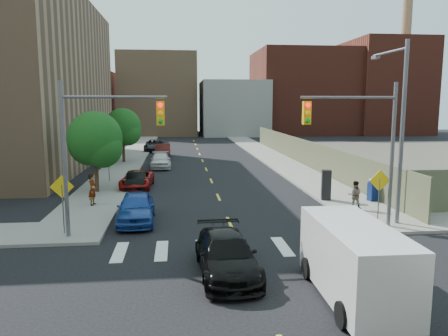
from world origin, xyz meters
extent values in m
plane|color=black|center=(0.00, 0.00, 0.00)|extent=(160.00, 160.00, 0.00)
cube|color=gray|center=(-7.75, 41.50, 0.07)|extent=(3.50, 73.00, 0.15)
cube|color=gray|center=(7.75, 41.50, 0.07)|extent=(3.50, 73.00, 0.15)
cube|color=#555B40|center=(9.60, 28.00, 1.25)|extent=(0.12, 44.00, 2.50)
cube|color=#592319|center=(-22.00, 70.00, 6.00)|extent=(14.00, 18.00, 12.00)
cube|color=#8C6B4C|center=(-6.00, 72.00, 7.50)|extent=(14.00, 16.00, 15.00)
cube|color=gray|center=(8.00, 70.00, 5.00)|extent=(12.00, 16.00, 10.00)
cube|color=#592319|center=(22.00, 72.00, 8.00)|extent=(18.00, 18.00, 16.00)
cube|color=#592319|center=(38.00, 70.00, 9.00)|extent=(14.00, 16.00, 18.00)
cylinder|color=#8C6B4C|center=(42.00, 70.00, 14.00)|extent=(1.80, 1.80, 28.00)
cylinder|color=#59595E|center=(-7.50, 6.00, 3.50)|extent=(0.18, 0.18, 7.00)
cylinder|color=#59595E|center=(-5.25, 6.00, 6.30)|extent=(4.50, 0.12, 0.12)
cube|color=#E5A50C|center=(-3.30, 6.00, 5.60)|extent=(0.35, 0.30, 1.05)
cylinder|color=#59595E|center=(7.50, 6.00, 3.50)|extent=(0.18, 0.18, 7.00)
cylinder|color=#59595E|center=(5.25, 6.00, 6.30)|extent=(4.50, 0.12, 0.12)
cube|color=#E5A50C|center=(3.30, 6.00, 5.60)|extent=(0.35, 0.30, 1.05)
cylinder|color=#59595E|center=(8.20, 6.50, 4.50)|extent=(0.20, 0.20, 9.00)
cylinder|color=#59595E|center=(8.20, 8.20, 8.60)|extent=(0.12, 3.50, 0.12)
cube|color=#59595E|center=(8.20, 9.80, 8.50)|extent=(0.25, 0.60, 0.18)
cylinder|color=#59595E|center=(-7.80, 6.50, 1.20)|extent=(0.06, 0.06, 2.40)
cube|color=yellow|center=(-7.80, 6.50, 2.30)|extent=(1.06, 0.04, 1.06)
cylinder|color=#59595E|center=(7.20, 6.50, 1.20)|extent=(0.06, 0.06, 2.40)
cube|color=yellow|center=(7.20, 6.50, 2.30)|extent=(1.06, 0.04, 1.06)
cylinder|color=#59595E|center=(-7.80, 20.00, 1.20)|extent=(0.06, 0.06, 2.40)
cube|color=yellow|center=(-7.80, 20.00, 2.30)|extent=(1.06, 0.04, 1.06)
cylinder|color=#332114|center=(-8.00, 16.00, 1.32)|extent=(0.28, 0.28, 2.64)
sphere|color=#124113|center=(-8.00, 16.00, 3.72)|extent=(3.60, 3.60, 3.60)
sphere|color=#124113|center=(-7.50, 15.70, 3.12)|extent=(2.64, 2.64, 2.64)
sphere|color=#124113|center=(-8.40, 16.40, 3.30)|extent=(2.88, 2.88, 2.88)
cylinder|color=#332114|center=(-8.00, 31.00, 1.32)|extent=(0.28, 0.28, 2.64)
sphere|color=#124113|center=(-8.00, 31.00, 3.72)|extent=(3.60, 3.60, 3.60)
sphere|color=#124113|center=(-7.50, 30.70, 3.12)|extent=(2.64, 2.64, 2.64)
sphere|color=#124113|center=(-8.40, 31.40, 3.30)|extent=(2.88, 2.88, 2.88)
imported|color=#1B4198|center=(-4.72, 8.50, 0.77)|extent=(1.95, 4.56, 1.54)
imported|color=black|center=(-5.50, 17.44, 0.61)|extent=(1.33, 3.71, 1.22)
imported|color=maroon|center=(-5.50, 17.70, 0.62)|extent=(2.29, 4.58, 1.24)
imported|color=#B3B5BB|center=(-4.20, 27.46, 0.67)|extent=(2.03, 4.69, 1.35)
imported|color=silver|center=(-4.20, 27.25, 0.75)|extent=(1.78, 4.42, 1.51)
imported|color=#40100C|center=(-4.21, 34.80, 0.76)|extent=(1.66, 4.66, 1.53)
imported|color=black|center=(-5.50, 41.73, 0.72)|extent=(2.40, 5.20, 1.44)
imported|color=black|center=(-0.90, 1.26, 0.71)|extent=(2.19, 4.97, 1.42)
cube|color=silver|center=(2.81, -1.10, 1.25)|extent=(2.06, 5.21, 2.19)
cube|color=black|center=(2.83, 0.89, 1.55)|extent=(1.86, 1.22, 0.90)
cylinder|color=black|center=(1.88, 0.61, 0.35)|extent=(0.29, 0.76, 0.76)
cylinder|color=black|center=(3.78, 0.58, 0.35)|extent=(0.29, 0.76, 0.76)
cylinder|color=black|center=(1.84, -2.78, 0.35)|extent=(0.29, 0.76, 0.76)
cylinder|color=black|center=(3.74, -2.81, 0.35)|extent=(0.29, 0.76, 0.76)
cube|color=navy|center=(9.20, 11.36, 0.71)|extent=(0.67, 0.58, 1.11)
cylinder|color=navy|center=(9.20, 11.36, 1.29)|extent=(0.62, 0.40, 0.57)
cube|color=black|center=(6.44, 11.93, 1.07)|extent=(0.63, 0.55, 1.85)
imported|color=gray|center=(-7.53, 12.02, 1.07)|extent=(0.54, 0.73, 1.83)
imported|color=gray|center=(7.26, 9.52, 0.94)|extent=(0.94, 0.84, 1.58)
camera|label=1|loc=(-2.57, -13.49, 6.07)|focal=35.00mm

